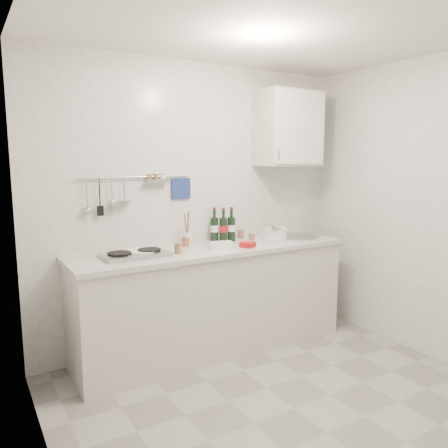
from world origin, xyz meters
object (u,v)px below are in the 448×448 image
(utensil_crock, at_px, (187,237))
(plate_stack_hob, at_px, (141,252))
(wine_bottles, at_px, (223,225))
(wall_cabinet, at_px, (289,129))
(plate_stack_sink, at_px, (275,234))

(utensil_crock, bearing_deg, plate_stack_hob, -162.32)
(wine_bottles, bearing_deg, wall_cabinet, -4.09)
(wall_cabinet, distance_m, plate_stack_sink, 1.01)
(wine_bottles, relative_size, utensil_crock, 1.04)
(wall_cabinet, bearing_deg, wine_bottles, 175.91)
(plate_stack_sink, distance_m, utensil_crock, 0.85)
(plate_stack_hob, bearing_deg, plate_stack_sink, -0.69)
(wall_cabinet, distance_m, wine_bottles, 1.12)
(wine_bottles, bearing_deg, utensil_crock, 178.23)
(utensil_crock, bearing_deg, plate_stack_sink, -11.46)
(plate_stack_hob, height_order, plate_stack_sink, plate_stack_sink)
(wall_cabinet, bearing_deg, utensil_crock, 176.70)
(plate_stack_hob, xyz_separation_m, wine_bottles, (0.84, 0.14, 0.14))
(wall_cabinet, relative_size, wine_bottles, 2.26)
(wall_cabinet, relative_size, plate_stack_sink, 2.59)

